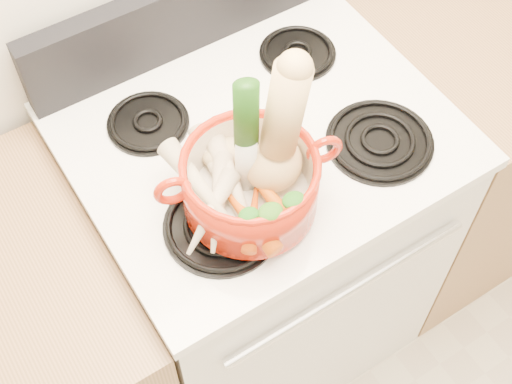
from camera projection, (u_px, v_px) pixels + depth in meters
stove_body at (259, 247)px, 1.90m from camera, size 0.76×0.65×0.92m
cooktop at (260, 135)px, 1.50m from camera, size 0.78×0.67×0.03m
control_backsplash at (187, 14)px, 1.56m from camera, size 0.76×0.05×0.18m
oven_handle at (348, 291)px, 1.47m from camera, size 0.60×0.02×0.02m
burner_front_left at (221, 225)px, 1.35m from camera, size 0.22×0.22×0.02m
burner_front_right at (380, 140)px, 1.46m from camera, size 0.22×0.22×0.02m
burner_back_left at (148, 122)px, 1.49m from camera, size 0.17×0.17×0.02m
burner_back_right at (298, 52)px, 1.61m from camera, size 0.17×0.17×0.02m
dutch_oven at (250, 183)px, 1.32m from camera, size 0.31×0.31×0.13m
pot_handle_left at (173, 191)px, 1.25m from camera, size 0.07×0.03×0.07m
pot_handle_right at (324, 150)px, 1.31m from camera, size 0.07×0.03×0.07m
squash at (286, 126)px, 1.25m from camera, size 0.18×0.14×0.30m
leek at (246, 135)px, 1.24m from camera, size 0.06×0.07×0.29m
ginger at (225, 153)px, 1.37m from camera, size 0.10×0.08×0.05m
parsnip_0 at (222, 177)px, 1.34m from camera, size 0.08×0.24×0.06m
parsnip_1 at (218, 202)px, 1.30m from camera, size 0.15×0.18×0.06m
parsnip_2 at (232, 179)px, 1.32m from camera, size 0.08×0.22×0.06m
parsnip_3 at (210, 211)px, 1.28m from camera, size 0.17×0.13×0.05m
parsnip_4 at (202, 188)px, 1.30m from camera, size 0.07×0.23×0.06m
carrot_0 at (246, 217)px, 1.30m from camera, size 0.05×0.18×0.05m
carrot_1 at (253, 220)px, 1.29m from camera, size 0.11×0.12×0.04m
carrot_2 at (264, 190)px, 1.32m from camera, size 0.04×0.17×0.05m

